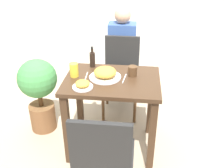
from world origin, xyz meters
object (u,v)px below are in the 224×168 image
(drink_cup, at_px, (132,71))
(juice_glass, at_px, (74,70))
(side_plate, at_px, (83,85))
(sauce_bottle, at_px, (92,59))
(chair_far, at_px, (121,72))
(potted_plant_left, at_px, (39,89))
(chair_near, at_px, (103,158))
(food_plate, at_px, (105,73))
(person_figure, at_px, (122,53))

(drink_cup, xyz_separation_m, juice_glass, (-0.52, -0.07, 0.02))
(side_plate, bearing_deg, sauce_bottle, 88.77)
(chair_far, distance_m, potted_plant_left, 0.94)
(chair_near, relative_size, potted_plant_left, 1.10)
(drink_cup, bearing_deg, side_plate, -146.06)
(side_plate, xyz_separation_m, drink_cup, (0.40, 0.27, 0.02))
(food_plate, bearing_deg, potted_plant_left, 165.31)
(chair_far, relative_size, side_plate, 5.22)
(drink_cup, height_order, person_figure, person_figure)
(chair_near, xyz_separation_m, sauce_bottle, (-0.23, 0.96, 0.33))
(side_plate, xyz_separation_m, juice_glass, (-0.12, 0.20, 0.04))
(potted_plant_left, xyz_separation_m, person_figure, (0.80, 0.87, 0.08))
(potted_plant_left, bearing_deg, drink_cup, -7.05)
(sauce_bottle, xyz_separation_m, person_figure, (0.23, 0.84, -0.27))
(side_plate, distance_m, potted_plant_left, 0.74)
(chair_far, height_order, side_plate, chair_far)
(juice_glass, bearing_deg, drink_cup, 7.74)
(person_figure, bearing_deg, side_plate, -100.58)
(chair_far, relative_size, juice_glass, 7.16)
(food_plate, distance_m, sauce_bottle, 0.27)
(sauce_bottle, bearing_deg, chair_near, -76.25)
(juice_glass, bearing_deg, sauce_bottle, 60.48)
(food_plate, height_order, person_figure, person_figure)
(chair_far, bearing_deg, sauce_bottle, -119.98)
(side_plate, relative_size, drink_cup, 1.90)
(sauce_bottle, distance_m, person_figure, 0.90)
(chair_near, bearing_deg, potted_plant_left, -48.96)
(food_plate, relative_size, potted_plant_left, 0.35)
(side_plate, height_order, juice_glass, juice_glass)
(side_plate, distance_m, person_figure, 1.30)
(chair_far, height_order, potted_plant_left, chair_far)
(chair_near, bearing_deg, side_plate, -65.42)
(potted_plant_left, bearing_deg, side_plate, -34.88)
(person_figure, bearing_deg, chair_near, -89.74)
(food_plate, distance_m, potted_plant_left, 0.81)
(potted_plant_left, bearing_deg, chair_near, -48.96)
(chair_near, xyz_separation_m, drink_cup, (0.16, 0.80, 0.30))
(chair_far, xyz_separation_m, sauce_bottle, (-0.25, -0.43, 0.33))
(side_plate, distance_m, sauce_bottle, 0.43)
(food_plate, distance_m, person_figure, 1.09)
(side_plate, relative_size, potted_plant_left, 0.21)
(potted_plant_left, distance_m, person_figure, 1.18)
(juice_glass, height_order, person_figure, person_figure)
(chair_far, bearing_deg, drink_cup, -76.22)
(food_plate, xyz_separation_m, person_figure, (0.07, 1.06, -0.23))
(drink_cup, bearing_deg, food_plate, -163.70)
(juice_glass, height_order, sauce_bottle, sauce_bottle)
(food_plate, xyz_separation_m, side_plate, (-0.16, -0.20, -0.02))
(person_figure, bearing_deg, potted_plant_left, -132.43)
(side_plate, relative_size, sauce_bottle, 0.83)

